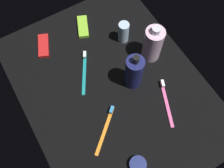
% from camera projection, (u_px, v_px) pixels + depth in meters
% --- Properties ---
extents(ground_plane, '(0.84, 0.64, 0.01)m').
position_uv_depth(ground_plane, '(112.00, 88.00, 0.98)').
color(ground_plane, black).
extents(lotion_bottle, '(0.06, 0.06, 0.18)m').
position_uv_depth(lotion_bottle, '(134.00, 72.00, 0.91)').
color(lotion_bottle, navy).
rests_on(lotion_bottle, ground_plane).
extents(bodywash_bottle, '(0.07, 0.07, 0.17)m').
position_uv_depth(bodywash_bottle, '(153.00, 44.00, 0.96)').
color(bodywash_bottle, silver).
rests_on(bodywash_bottle, ground_plane).
extents(deodorant_stick, '(0.04, 0.04, 0.10)m').
position_uv_depth(deodorant_stick, '(124.00, 32.00, 1.02)').
color(deodorant_stick, silver).
rests_on(deodorant_stick, ground_plane).
extents(toothbrush_teal, '(0.16, 0.10, 0.02)m').
position_uv_depth(toothbrush_teal, '(84.00, 70.00, 1.00)').
color(toothbrush_teal, teal).
rests_on(toothbrush_teal, ground_plane).
extents(toothbrush_pink, '(0.17, 0.08, 0.02)m').
position_uv_depth(toothbrush_pink, '(166.00, 100.00, 0.95)').
color(toothbrush_pink, '#E55999').
rests_on(toothbrush_pink, ground_plane).
extents(toothbrush_orange, '(0.13, 0.14, 0.02)m').
position_uv_depth(toothbrush_orange, '(106.00, 127.00, 0.90)').
color(toothbrush_orange, orange).
rests_on(toothbrush_orange, ground_plane).
extents(snack_bar_red, '(0.11, 0.08, 0.01)m').
position_uv_depth(snack_bar_red, '(44.00, 46.00, 1.04)').
color(snack_bar_red, red).
rests_on(snack_bar_red, ground_plane).
extents(snack_bar_lime, '(0.11, 0.08, 0.01)m').
position_uv_depth(snack_bar_lime, '(83.00, 27.00, 1.08)').
color(snack_bar_lime, '#8CD133').
rests_on(snack_bar_lime, ground_plane).
extents(cream_tin_left, '(0.06, 0.06, 0.02)m').
position_uv_depth(cream_tin_left, '(138.00, 165.00, 0.85)').
color(cream_tin_left, navy).
rests_on(cream_tin_left, ground_plane).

